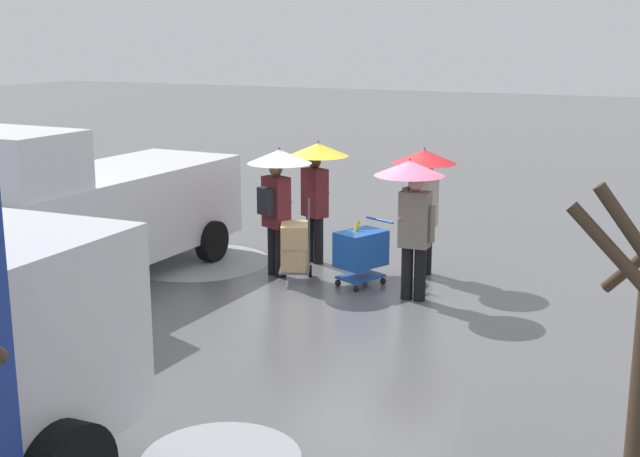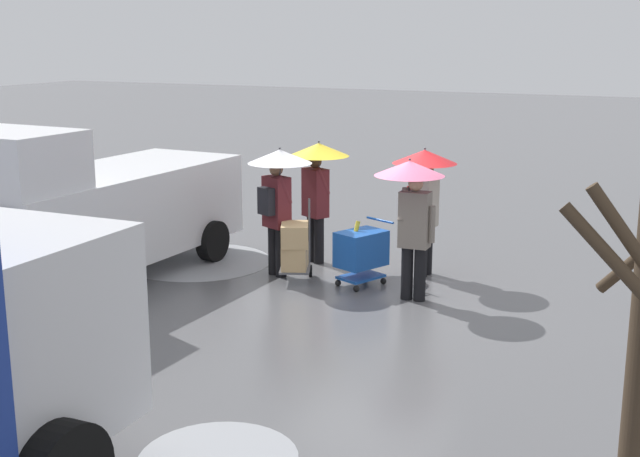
# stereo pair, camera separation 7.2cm
# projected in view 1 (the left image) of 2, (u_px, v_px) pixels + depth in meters

# --- Properties ---
(ground_plane) EXTENTS (90.00, 90.00, 0.00)m
(ground_plane) POSITION_uv_depth(u_px,v_px,m) (367.00, 291.00, 13.19)
(ground_plane) COLOR #5B5B5E
(slush_patch_near_cluster) EXTENTS (2.58, 2.58, 0.01)m
(slush_patch_near_cluster) POSITION_uv_depth(u_px,v_px,m) (198.00, 261.00, 14.88)
(slush_patch_near_cluster) COLOR #999BA0
(slush_patch_near_cluster) RESTS_ON ground
(cargo_van_parked_right) EXTENTS (2.32, 5.40, 2.60)m
(cargo_van_parked_right) POSITION_uv_depth(u_px,v_px,m) (93.00, 210.00, 13.48)
(cargo_van_parked_right) COLOR white
(cargo_van_parked_right) RESTS_ON ground
(shopping_cart_vendor) EXTENTS (0.82, 0.97, 1.04)m
(shopping_cart_vendor) POSITION_uv_depth(u_px,v_px,m) (361.00, 250.00, 13.38)
(shopping_cart_vendor) COLOR #1951B2
(shopping_cart_vendor) RESTS_ON ground
(hand_dolly_boxes) EXTENTS (0.74, 0.84, 1.32)m
(hand_dolly_boxes) POSITION_uv_depth(u_px,v_px,m) (295.00, 247.00, 13.56)
(hand_dolly_boxes) COLOR #515156
(hand_dolly_boxes) RESTS_ON ground
(pedestrian_pink_side) EXTENTS (1.04, 1.04, 2.15)m
(pedestrian_pink_side) POSITION_uv_depth(u_px,v_px,m) (412.00, 196.00, 12.43)
(pedestrian_pink_side) COLOR black
(pedestrian_pink_side) RESTS_ON ground
(pedestrian_black_side) EXTENTS (1.04, 1.04, 2.15)m
(pedestrian_black_side) POSITION_uv_depth(u_px,v_px,m) (424.00, 183.00, 13.66)
(pedestrian_black_side) COLOR black
(pedestrian_black_side) RESTS_ON ground
(pedestrian_white_side) EXTENTS (1.04, 1.04, 2.15)m
(pedestrian_white_side) POSITION_uv_depth(u_px,v_px,m) (317.00, 173.00, 14.46)
(pedestrian_white_side) COLOR black
(pedestrian_white_side) RESTS_ON ground
(pedestrian_far_side) EXTENTS (1.04, 1.04, 2.15)m
(pedestrian_far_side) POSITION_uv_depth(u_px,v_px,m) (277.00, 183.00, 13.65)
(pedestrian_far_side) COLOR black
(pedestrian_far_side) RESTS_ON ground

